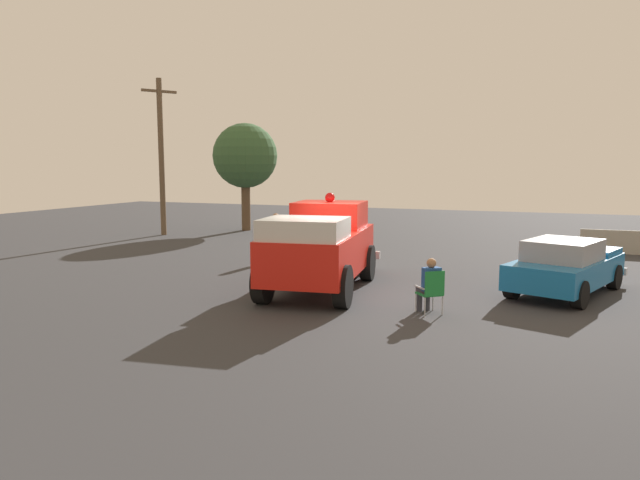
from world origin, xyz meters
TOP-DOWN VIEW (x-y plane):
  - ground_plane at (0.00, 0.00)m, footprint 60.00×60.00m
  - vintage_fire_truck at (-0.70, 0.63)m, footprint 3.00×6.18m
  - classic_hot_rod at (5.49, 2.46)m, footprint 3.19×4.73m
  - lawn_chair_near_truck at (2.62, -1.05)m, footprint 0.69×0.69m
  - spectator_seated at (2.54, -0.95)m, footprint 0.63×0.65m
  - spectator_standing at (-3.97, 4.54)m, footprint 0.28×0.64m
  - oak_tree_left at (-9.58, 12.64)m, footprint 3.28×3.28m
  - utility_pole at (-12.31, 9.41)m, footprint 0.97×1.52m

SIDE VIEW (x-z plane):
  - ground_plane at x=0.00m, z-range 0.00..0.00m
  - lawn_chair_near_truck at x=2.62m, z-range 0.08..1.10m
  - spectator_seated at x=2.54m, z-range 0.05..1.34m
  - classic_hot_rod at x=5.49m, z-range 0.02..1.48m
  - spectator_standing at x=-3.97m, z-range 0.13..1.80m
  - vintage_fire_truck at x=-0.70m, z-range -0.10..2.49m
  - oak_tree_left at x=-9.58m, z-range 1.05..6.50m
  - utility_pole at x=-12.31m, z-range 0.14..7.51m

